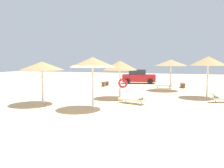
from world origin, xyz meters
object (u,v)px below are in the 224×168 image
at_px(parasol_4, 93,62).
at_px(parasol_5, 42,66).
at_px(lounger_1, 134,99).
at_px(parked_car, 139,77).
at_px(parasol_3, 171,63).
at_px(lounger_2, 224,98).
at_px(bench_0, 105,83).
at_px(lounger_3, 165,85).
at_px(parasol_2, 208,61).
at_px(parasol_1, 120,66).
at_px(bench_1, 183,84).

relative_size(parasol_4, parasol_5, 1.08).
xyz_separation_m(lounger_1, parked_car, (-2.85, 13.59, 0.51)).
relative_size(parasol_3, lounger_2, 1.48).
relative_size(bench_0, parked_car, 0.35).
height_order(parasol_5, bench_0, parasol_5).
height_order(parasol_5, lounger_3, parasol_5).
distance_m(parasol_2, lounger_3, 6.91).
bearing_deg(parasol_4, parasol_1, 86.58).
distance_m(parasol_2, parked_car, 12.19).
height_order(parasol_1, parasol_2, parasol_2).
bearing_deg(parked_car, parasol_4, -85.98).
height_order(parasol_3, parasol_4, parasol_4).
bearing_deg(parasol_2, parasol_1, -158.33).
bearing_deg(lounger_3, parasol_4, -102.05).
bearing_deg(parasol_1, parasol_2, 21.67).
relative_size(parasol_3, lounger_1, 1.47).
relative_size(parasol_2, lounger_2, 1.54).
bearing_deg(parasol_3, lounger_3, 112.09).
xyz_separation_m(parasol_3, lounger_1, (-1.54, -7.64, -2.26)).
distance_m(parasol_2, parasol_5, 11.71).
height_order(parasol_2, lounger_3, parasol_2).
relative_size(parasol_5, lounger_3, 1.40).
xyz_separation_m(lounger_3, bench_1, (1.67, 1.16, 0.03)).
bearing_deg(lounger_1, parked_car, 101.86).
height_order(parasol_5, bench_1, parasol_5).
bearing_deg(bench_1, lounger_2, -69.53).
relative_size(parasol_4, lounger_3, 1.52).
xyz_separation_m(parasol_1, lounger_1, (1.47, -1.70, -2.08)).
bearing_deg(lounger_2, lounger_3, 124.04).
bearing_deg(parasol_5, lounger_2, 23.16).
bearing_deg(parasol_4, parasol_2, 46.61).
bearing_deg(parasol_3, parasol_1, -116.83).
relative_size(lounger_1, lounger_3, 1.04).
xyz_separation_m(parasol_5, lounger_2, (10.85, 4.64, -2.11)).
bearing_deg(lounger_1, parasol_1, 130.80).
relative_size(parasol_5, bench_1, 1.76).
xyz_separation_m(parasol_4, lounger_2, (7.25, 4.97, -2.34)).
xyz_separation_m(parasol_3, bench_1, (0.96, 2.91, -2.23)).
height_order(parasol_5, lounger_2, parasol_5).
distance_m(parasol_3, lounger_3, 2.94).
bearing_deg(lounger_3, parasol_1, -106.60).
distance_m(parasol_1, lounger_1, 3.06).
bearing_deg(lounger_2, parasol_5, -156.84).
xyz_separation_m(parasol_4, bench_1, (4.22, 13.09, -2.31)).
distance_m(parasol_5, lounger_2, 11.99).
xyz_separation_m(parasol_4, parasol_5, (-3.60, 0.33, -0.23)).
bearing_deg(bench_1, parasol_5, -121.51).
bearing_deg(lounger_2, parasol_2, 120.83).
distance_m(parasol_5, parked_car, 16.07).
height_order(parasol_3, bench_0, parasol_3).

